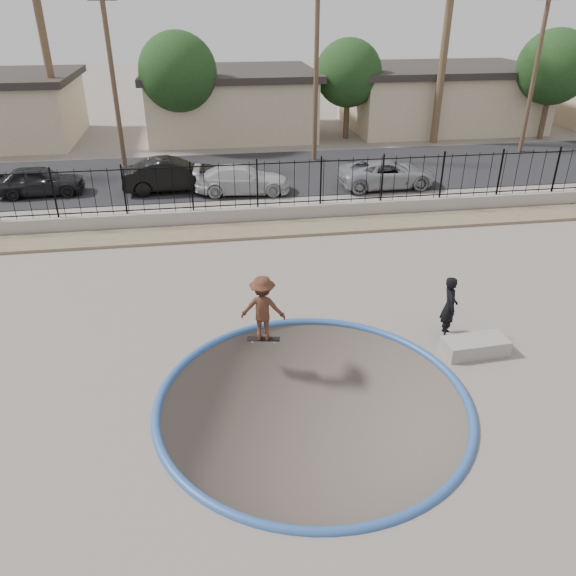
% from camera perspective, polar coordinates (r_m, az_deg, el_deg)
% --- Properties ---
extents(ground, '(120.00, 120.00, 2.20)m').
position_cam_1_polar(ground, '(24.47, -3.41, 5.79)').
color(ground, slate).
rests_on(ground, ground).
extents(bowl_pit, '(6.84, 6.84, 1.80)m').
position_cam_1_polar(bowl_pit, '(12.68, 2.58, -11.43)').
color(bowl_pit, '#4D423B').
rests_on(bowl_pit, ground).
extents(coping_ring, '(7.04, 7.04, 0.20)m').
position_cam_1_polar(coping_ring, '(12.68, 2.58, -11.43)').
color(coping_ring, '#2E5597').
rests_on(coping_ring, ground).
extents(rock_strip, '(42.00, 1.60, 0.11)m').
position_cam_1_polar(rock_strip, '(21.45, -2.73, 5.91)').
color(rock_strip, '#8D795C').
rests_on(rock_strip, ground).
extents(retaining_wall, '(42.00, 0.45, 0.60)m').
position_cam_1_polar(retaining_wall, '(22.39, -3.06, 7.52)').
color(retaining_wall, '#9C9489').
rests_on(retaining_wall, ground).
extents(fence, '(40.00, 0.04, 1.80)m').
position_cam_1_polar(fence, '(22.01, -3.14, 10.45)').
color(fence, black).
rests_on(fence, retaining_wall).
extents(street, '(90.00, 8.00, 0.04)m').
position_cam_1_polar(street, '(28.83, -4.51, 11.50)').
color(street, black).
rests_on(street, ground).
extents(house_center, '(10.60, 8.60, 3.90)m').
position_cam_1_polar(house_center, '(37.67, -5.92, 18.31)').
color(house_center, tan).
rests_on(house_center, ground).
extents(house_east, '(12.60, 8.60, 3.90)m').
position_cam_1_polar(house_east, '(40.90, 15.14, 18.29)').
color(house_east, tan).
rests_on(house_east, ground).
extents(palm_mid, '(2.30, 2.30, 9.30)m').
position_cam_1_polar(palm_mid, '(35.55, -23.84, 23.45)').
color(palm_mid, brown).
rests_on(palm_mid, ground).
extents(palm_right, '(2.30, 2.30, 10.30)m').
position_cam_1_polar(palm_right, '(35.54, 16.06, 25.63)').
color(palm_right, brown).
rests_on(palm_right, ground).
extents(utility_pole_left, '(1.70, 0.24, 9.00)m').
position_cam_1_polar(utility_pole_left, '(30.07, -17.44, 20.21)').
color(utility_pole_left, '#473323').
rests_on(utility_pole_left, ground).
extents(utility_pole_mid, '(1.70, 0.24, 9.50)m').
position_cam_1_polar(utility_pole_mid, '(30.40, 2.89, 21.88)').
color(utility_pole_mid, '#473323').
rests_on(utility_pole_mid, ground).
extents(utility_pole_right, '(1.70, 0.24, 9.00)m').
position_cam_1_polar(utility_pole_right, '(34.86, 23.93, 20.07)').
color(utility_pole_right, '#473323').
rests_on(utility_pole_right, ground).
extents(street_tree_left, '(4.32, 4.32, 6.36)m').
position_cam_1_polar(street_tree_left, '(33.85, -11.13, 20.72)').
color(street_tree_left, '#473323').
rests_on(street_tree_left, ground).
extents(street_tree_mid, '(3.96, 3.96, 5.83)m').
position_cam_1_polar(street_tree_mid, '(36.04, 6.16, 20.87)').
color(street_tree_mid, '#473323').
rests_on(street_tree_mid, ground).
extents(street_tree_right, '(4.32, 4.32, 6.36)m').
position_cam_1_polar(street_tree_right, '(39.03, 25.42, 19.60)').
color(street_tree_right, '#473323').
rests_on(street_tree_right, ground).
extents(skater, '(1.26, 0.90, 1.76)m').
position_cam_1_polar(skater, '(14.20, -2.56, -2.42)').
color(skater, brown).
rests_on(skater, ground).
extents(skateboard, '(0.87, 0.37, 0.07)m').
position_cam_1_polar(skateboard, '(14.62, -2.50, -5.20)').
color(skateboard, black).
rests_on(skateboard, ground).
extents(videographer, '(0.53, 0.69, 1.68)m').
position_cam_1_polar(videographer, '(15.08, 16.08, -1.83)').
color(videographer, black).
rests_on(videographer, ground).
extents(concrete_ledge, '(1.64, 0.79, 0.40)m').
position_cam_1_polar(concrete_ledge, '(14.83, 18.47, -5.63)').
color(concrete_ledge, gray).
rests_on(concrete_ledge, ground).
extents(car_a, '(3.86, 1.69, 1.30)m').
position_cam_1_polar(car_a, '(27.59, -23.95, 9.94)').
color(car_a, black).
rests_on(car_a, street).
extents(car_b, '(4.52, 1.85, 1.46)m').
position_cam_1_polar(car_b, '(26.39, -11.67, 11.19)').
color(car_b, black).
rests_on(car_b, street).
extents(car_c, '(4.38, 2.04, 1.24)m').
position_cam_1_polar(car_c, '(25.67, -4.66, 10.94)').
color(car_c, silver).
rests_on(car_c, street).
extents(car_d, '(4.58, 2.20, 1.26)m').
position_cam_1_polar(car_d, '(26.83, 10.04, 11.38)').
color(car_d, '#A0A3A8').
rests_on(car_d, street).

